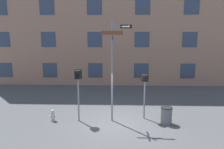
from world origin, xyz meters
TOP-DOWN VIEW (x-y plane):
  - ground_plane at (0.00, 0.00)m, footprint 60.00×60.00m
  - building_facade at (0.00, 8.66)m, footprint 24.00×0.64m
  - street_sign_pole at (-0.20, 0.35)m, footprint 1.49×0.95m
  - pedestrian_signal_left at (-1.98, 0.25)m, footprint 0.36×0.40m
  - pedestrian_signal_right at (1.43, 0.72)m, footprint 0.39×0.40m
  - fire_hydrant at (-3.33, 0.21)m, footprint 0.35×0.19m
  - trash_bin at (2.46, 0.05)m, footprint 0.58×0.58m

SIDE VIEW (x-z plane):
  - ground_plane at x=0.00m, z-range 0.00..0.00m
  - fire_hydrant at x=-3.33m, z-range -0.01..0.60m
  - trash_bin at x=2.46m, z-range 0.00..0.86m
  - pedestrian_signal_right at x=1.43m, z-range 0.69..3.09m
  - pedestrian_signal_left at x=-1.98m, z-range 0.77..3.46m
  - street_sign_pole at x=-0.20m, z-range 0.48..5.57m
  - building_facade at x=0.00m, z-range 0.00..13.36m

